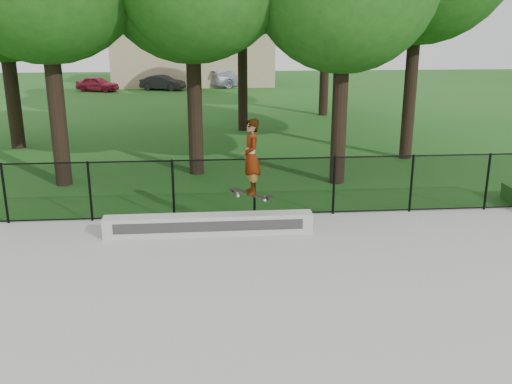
% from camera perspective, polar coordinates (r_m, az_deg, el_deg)
% --- Properties ---
extents(ground, '(100.00, 100.00, 0.00)m').
position_cam_1_polar(ground, '(9.04, 3.13, -15.07)').
color(ground, '#1C5517').
rests_on(ground, ground).
extents(concrete_slab, '(14.00, 12.00, 0.06)m').
position_cam_1_polar(concrete_slab, '(9.03, 3.13, -14.90)').
color(concrete_slab, '#A8A8A3').
rests_on(concrete_slab, ground).
extents(grind_ledge, '(4.75, 0.40, 0.48)m').
position_cam_1_polar(grind_ledge, '(13.09, -4.73, -3.27)').
color(grind_ledge, '#B6B7B1').
rests_on(grind_ledge, concrete_slab).
extents(car_a, '(3.25, 2.27, 1.03)m').
position_cam_1_polar(car_a, '(42.33, -15.57, 10.37)').
color(car_a, maroon).
rests_on(car_a, ground).
extents(car_b, '(3.08, 2.03, 1.05)m').
position_cam_1_polar(car_b, '(42.09, -9.32, 10.73)').
color(car_b, black).
rests_on(car_b, ground).
extents(car_c, '(4.60, 3.46, 1.33)m').
position_cam_1_polar(car_c, '(43.75, -1.73, 11.35)').
color(car_c, '#ACAFC3').
rests_on(car_c, ground).
extents(skater_airborne, '(0.80, 0.66, 1.89)m').
position_cam_1_polar(skater_airborne, '(12.57, -0.49, 3.40)').
color(skater_airborne, black).
rests_on(skater_airborne, ground).
extents(chainlink_fence, '(16.06, 0.06, 1.50)m').
position_cam_1_polar(chainlink_fence, '(14.12, -0.15, 0.48)').
color(chainlink_fence, black).
rests_on(chainlink_fence, concrete_slab).
extents(distant_building, '(12.40, 6.40, 4.30)m').
position_cam_1_polar(distant_building, '(45.69, -6.23, 13.37)').
color(distant_building, tan).
rests_on(distant_building, ground).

